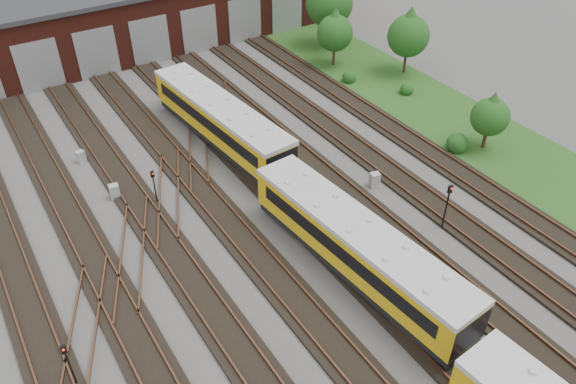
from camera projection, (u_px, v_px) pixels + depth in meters
ground at (348, 310)px, 29.24m from camera, size 120.00×120.00×0.00m
track_network at (339, 303)px, 29.50m from camera, size 30.40×70.00×0.33m
maintenance_shed at (96, 17)px, 53.95m from camera, size 51.00×12.50×6.35m
grass_verge at (462, 126)px, 44.06m from camera, size 8.00×55.00×0.05m
metro_train at (357, 247)px, 30.27m from camera, size 3.90×47.16×3.10m
signal_mast_0 at (68, 361)px, 24.64m from camera, size 0.25×0.23×2.83m
signal_mast_1 at (154, 183)px, 35.33m from camera, size 0.23×0.22×2.55m
signal_mast_2 at (173, 82)px, 46.12m from camera, size 0.27×0.25×2.85m
signal_mast_3 at (448, 201)px, 33.15m from camera, size 0.28×0.26×3.25m
relay_cabinet_1 at (81, 157)px, 39.82m from camera, size 0.66×0.60×0.91m
relay_cabinet_2 at (115, 192)px, 36.49m from camera, size 0.68×0.59×1.02m
relay_cabinet_3 at (206, 100)px, 46.59m from camera, size 0.66×0.61×0.88m
relay_cabinet_4 at (375, 180)px, 37.48m from camera, size 0.74×0.67×1.05m
tree_1 at (335, 29)px, 50.79m from camera, size 3.30×3.30×5.47m
tree_2 at (409, 31)px, 49.22m from camera, size 3.72×3.72×6.16m
tree_3 at (491, 113)px, 39.81m from camera, size 2.76×2.76×4.58m
bush_0 at (458, 141)px, 40.84m from camera, size 1.59×1.59×1.59m
bush_1 at (349, 75)px, 49.77m from camera, size 1.23×1.23×1.23m
bush_2 at (407, 87)px, 47.99m from camera, size 1.18×1.18×1.18m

